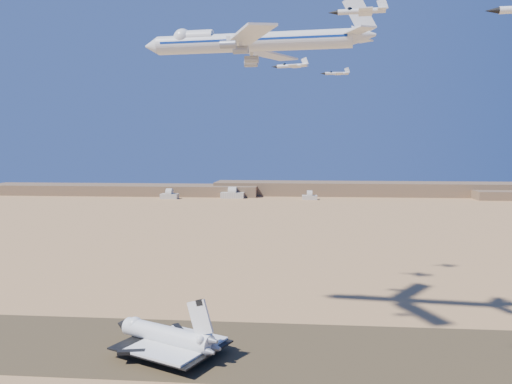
# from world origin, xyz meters

# --- Properties ---
(ground) EXTENTS (1200.00, 1200.00, 0.00)m
(ground) POSITION_xyz_m (0.00, 0.00, 0.00)
(ground) COLOR tan
(ground) RESTS_ON ground
(runway) EXTENTS (600.00, 50.00, 0.06)m
(runway) POSITION_xyz_m (0.00, 0.00, 0.03)
(runway) COLOR #4C3C26
(runway) RESTS_ON ground
(ridgeline) EXTENTS (960.00, 90.00, 18.00)m
(ridgeline) POSITION_xyz_m (65.32, 527.31, 7.63)
(ridgeline) COLOR brown
(ridgeline) RESTS_ON ground
(hangars) EXTENTS (200.50, 29.50, 30.00)m
(hangars) POSITION_xyz_m (-64.00, 478.43, 4.83)
(hangars) COLOR beige
(hangars) RESTS_ON ground
(shuttle) EXTENTS (41.63, 35.68, 20.29)m
(shuttle) POSITION_xyz_m (-14.90, -5.75, 5.45)
(shuttle) COLOR white
(shuttle) RESTS_ON runway
(carrier_747) EXTENTS (79.37, 61.10, 19.73)m
(carrier_747) POSITION_xyz_m (8.82, 13.29, 101.48)
(carrier_747) COLOR silver
(crew_a) EXTENTS (0.54, 0.69, 1.66)m
(crew_a) POSITION_xyz_m (-10.18, -13.60, 0.89)
(crew_a) COLOR orange
(crew_a) RESTS_ON runway
(crew_b) EXTENTS (0.87, 0.85, 1.58)m
(crew_b) POSITION_xyz_m (-6.17, -15.09, 0.85)
(crew_b) COLOR orange
(crew_b) RESTS_ON runway
(crew_c) EXTENTS (1.17, 1.01, 1.78)m
(crew_c) POSITION_xyz_m (-9.20, -13.30, 0.95)
(crew_c) COLOR orange
(crew_c) RESTS_ON runway
(chase_jet_a) EXTENTS (14.07, 7.72, 3.51)m
(chase_jet_a) POSITION_xyz_m (41.53, -33.93, 98.52)
(chase_jet_a) COLOR silver
(chase_jet_d) EXTENTS (16.16, 9.25, 4.09)m
(chase_jet_d) POSITION_xyz_m (23.41, 59.69, 100.93)
(chase_jet_d) COLOR silver
(chase_jet_e) EXTENTS (13.82, 7.36, 3.44)m
(chase_jet_e) POSITION_xyz_m (44.02, 81.12, 100.59)
(chase_jet_e) COLOR silver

